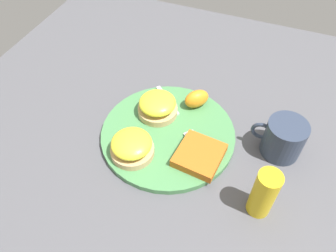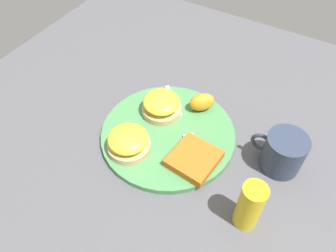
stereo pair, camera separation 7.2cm
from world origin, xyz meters
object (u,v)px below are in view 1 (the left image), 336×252
object	(u,v)px
sandwich_benedict_left	(158,106)
cup	(283,138)
orange_wedge	(197,99)
condiment_bottle	(264,194)
sandwich_benedict_right	(132,146)
hashbrown_patty	(199,155)
fork	(179,117)

from	to	relation	value
sandwich_benedict_left	cup	bearing A→B (deg)	-179.04
orange_wedge	condiment_bottle	world-z (taller)	condiment_bottle
sandwich_benedict_right	hashbrown_patty	bearing A→B (deg)	-163.85
sandwich_benedict_right	fork	size ratio (longest dim) A/B	0.57
fork	condiment_bottle	bearing A→B (deg)	144.96
sandwich_benedict_left	orange_wedge	world-z (taller)	sandwich_benedict_left
hashbrown_patty	cup	world-z (taller)	cup
hashbrown_patty	condiment_bottle	bearing A→B (deg)	156.32
sandwich_benedict_left	sandwich_benedict_right	bearing A→B (deg)	88.04
sandwich_benedict_right	fork	world-z (taller)	sandwich_benedict_right
fork	orange_wedge	bearing A→B (deg)	-113.87
sandwich_benedict_left	cup	size ratio (longest dim) A/B	0.82
hashbrown_patty	fork	world-z (taller)	hashbrown_patty
orange_wedge	fork	xyz separation A→B (m)	(0.02, 0.05, -0.02)
sandwich_benedict_left	orange_wedge	xyz separation A→B (m)	(-0.08, -0.06, -0.00)
sandwich_benedict_right	condiment_bottle	distance (m)	0.27
fork	cup	size ratio (longest dim) A/B	1.44
sandwich_benedict_right	hashbrown_patty	world-z (taller)	sandwich_benedict_right
sandwich_benedict_right	condiment_bottle	xyz separation A→B (m)	(-0.27, 0.02, 0.02)
sandwich_benedict_right	sandwich_benedict_left	bearing A→B (deg)	-91.96
condiment_bottle	hashbrown_patty	bearing A→B (deg)	-23.68
sandwich_benedict_left	condiment_bottle	world-z (taller)	condiment_bottle
sandwich_benedict_right	cup	xyz separation A→B (m)	(-0.29, -0.13, 0.00)
cup	condiment_bottle	xyz separation A→B (m)	(0.01, 0.15, 0.01)
orange_wedge	condiment_bottle	xyz separation A→B (m)	(-0.19, 0.20, 0.02)
sandwich_benedict_left	cup	distance (m)	0.28
hashbrown_patty	cup	xyz separation A→B (m)	(-0.15, -0.09, 0.02)
hashbrown_patty	condiment_bottle	size ratio (longest dim) A/B	0.84
sandwich_benedict_left	sandwich_benedict_right	world-z (taller)	same
orange_wedge	condiment_bottle	size ratio (longest dim) A/B	0.53
sandwich_benedict_right	condiment_bottle	bearing A→B (deg)	175.50
hashbrown_patty	cup	size ratio (longest dim) A/B	0.84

